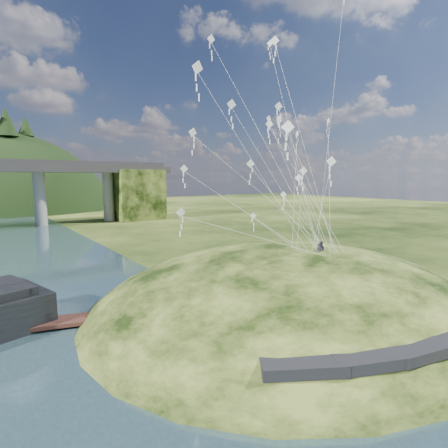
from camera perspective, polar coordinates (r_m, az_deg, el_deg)
ground at (r=25.67m, az=0.72°, el=-17.91°), size 320.00×320.00×0.00m
grass_hill at (r=32.54m, az=10.25°, el=-15.22°), size 36.00×32.00×13.00m
footpath at (r=24.78m, az=30.25°, el=-14.71°), size 22.29×5.84×0.83m
wooden_dock at (r=29.52m, az=-21.90°, el=-14.17°), size 12.16×5.26×0.87m
kite_flyers at (r=30.52m, az=15.43°, el=-2.82°), size 1.48×1.02×1.54m
kite_swarm at (r=32.85m, az=6.54°, el=15.81°), size 19.18×14.42×21.71m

